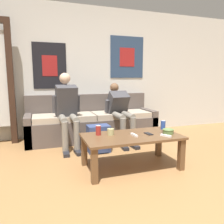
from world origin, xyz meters
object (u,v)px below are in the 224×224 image
(ceramic_bowl, at_px, (168,131))
(game_controller_near_left, at_px, (134,135))
(person_seated_adult, at_px, (67,107))
(backpack, at_px, (99,139))
(cell_phone, at_px, (148,134))
(coffee_table, at_px, (132,140))
(drink_can_red, at_px, (98,130))
(game_controller_near_right, at_px, (166,136))
(couch, at_px, (92,123))
(person_seated_teen, at_px, (120,110))
(drink_can_blue, at_px, (163,125))
(pillar_candle, at_px, (111,132))

(ceramic_bowl, xyz_separation_m, game_controller_near_left, (-0.47, 0.04, -0.02))
(person_seated_adult, xyz_separation_m, backpack, (0.42, -0.44, -0.47))
(backpack, bearing_deg, cell_phone, -57.96)
(coffee_table, bearing_deg, drink_can_red, 160.10)
(game_controller_near_right, relative_size, cell_phone, 1.02)
(couch, relative_size, game_controller_near_left, 16.66)
(person_seated_teen, bearing_deg, game_controller_near_right, -86.33)
(drink_can_blue, height_order, game_controller_near_left, drink_can_blue)
(game_controller_near_left, relative_size, game_controller_near_right, 1.02)
(game_controller_near_right, bearing_deg, person_seated_teen, 93.67)
(person_seated_teen, xyz_separation_m, cell_phone, (-0.06, -1.20, -0.15))
(couch, distance_m, drink_can_blue, 1.56)
(backpack, bearing_deg, coffee_table, -71.74)
(pillar_candle, height_order, drink_can_red, drink_can_red)
(cell_phone, bearing_deg, pillar_candle, 165.64)
(coffee_table, xyz_separation_m, person_seated_adult, (-0.66, 1.16, 0.31))
(coffee_table, distance_m, person_seated_teen, 1.23)
(couch, height_order, drink_can_blue, couch)
(couch, distance_m, person_seated_adult, 0.75)
(drink_can_blue, xyz_separation_m, cell_phone, (-0.33, -0.18, -0.06))
(drink_can_red, bearing_deg, backpack, 74.56)
(couch, bearing_deg, pillar_candle, -94.34)
(game_controller_near_right, bearing_deg, cell_phone, 129.47)
(ceramic_bowl, distance_m, cell_phone, 0.26)
(game_controller_near_left, relative_size, cell_phone, 1.04)
(drink_can_blue, bearing_deg, pillar_candle, -175.69)
(couch, distance_m, pillar_candle, 1.46)
(drink_can_red, height_order, cell_phone, drink_can_red)
(backpack, height_order, pillar_candle, pillar_candle)
(backpack, distance_m, drink_can_blue, 1.02)
(coffee_table, xyz_separation_m, drink_can_blue, (0.56, 0.16, 0.13))
(drink_can_blue, relative_size, drink_can_red, 1.00)
(couch, distance_m, drink_can_red, 1.44)
(couch, bearing_deg, person_seated_adult, -143.50)
(person_seated_teen, relative_size, ceramic_bowl, 7.13)
(person_seated_teen, bearing_deg, person_seated_adult, -179.23)
(game_controller_near_left, bearing_deg, couch, 95.63)
(coffee_table, bearing_deg, game_controller_near_left, -67.45)
(pillar_candle, bearing_deg, couch, 85.66)
(person_seated_adult, bearing_deg, backpack, -46.39)
(coffee_table, height_order, ceramic_bowl, ceramic_bowl)
(pillar_candle, bearing_deg, person_seated_adult, 110.91)
(couch, distance_m, coffee_table, 1.55)
(drink_can_blue, bearing_deg, cell_phone, -150.89)
(couch, relative_size, pillar_candle, 26.02)
(couch, relative_size, ceramic_bowl, 16.34)
(person_seated_adult, height_order, drink_can_red, person_seated_adult)
(pillar_candle, bearing_deg, game_controller_near_right, -25.67)
(drink_can_blue, distance_m, game_controller_near_right, 0.41)
(person_seated_adult, xyz_separation_m, drink_can_blue, (1.21, -1.00, -0.18))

